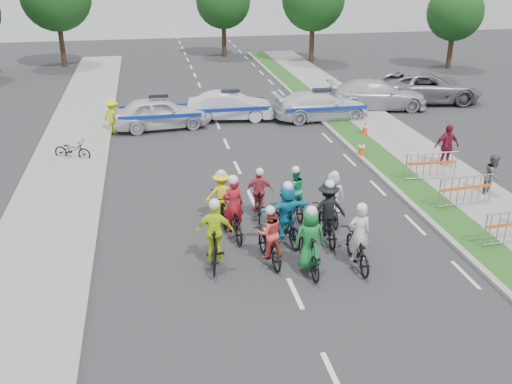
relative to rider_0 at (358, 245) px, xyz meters
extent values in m
plane|color=#28282B|center=(-1.96, -1.01, -0.62)|extent=(90.00, 90.00, 0.00)
cube|color=gray|center=(3.14, 3.99, -0.56)|extent=(0.20, 60.00, 0.12)
cube|color=#224917|center=(3.84, 3.99, -0.57)|extent=(1.20, 60.00, 0.11)
cube|color=gray|center=(5.64, 3.99, -0.56)|extent=(2.40, 60.00, 0.13)
cube|color=gray|center=(-8.46, 3.99, -0.56)|extent=(3.00, 60.00, 0.13)
imported|color=black|center=(0.00, 0.01, -0.14)|extent=(0.72, 1.87, 0.97)
imported|color=silver|center=(0.00, -0.04, 0.36)|extent=(0.60, 0.41, 1.61)
sphere|color=white|center=(0.00, -0.09, 1.12)|extent=(0.28, 0.28, 0.28)
imported|color=black|center=(-1.35, -0.03, -0.07)|extent=(0.55, 1.85, 1.10)
imported|color=#167B31|center=(-1.35, -0.08, 0.39)|extent=(0.82, 0.54, 1.66)
sphere|color=white|center=(-1.35, -0.13, 1.17)|extent=(0.29, 0.29, 0.29)
imported|color=black|center=(-2.28, 0.65, -0.18)|extent=(0.81, 1.75, 0.88)
imported|color=#E5483F|center=(-2.28, 0.60, 0.29)|extent=(0.78, 0.65, 1.47)
sphere|color=white|center=(-2.28, 0.55, 0.97)|extent=(0.26, 0.26, 0.26)
imported|color=black|center=(-3.71, 0.77, -0.06)|extent=(0.86, 1.95, 1.13)
imported|color=#DDFF1A|center=(-3.71, 0.72, 0.41)|extent=(1.05, 0.58, 1.70)
sphere|color=white|center=(-3.71, 0.67, 1.21)|extent=(0.29, 0.29, 0.29)
imported|color=black|center=(-0.36, 1.61, -0.13)|extent=(0.76, 1.92, 0.99)
imported|color=black|center=(-0.36, 1.56, 0.38)|extent=(1.10, 0.67, 1.65)
sphere|color=white|center=(-0.36, 1.51, 1.16)|extent=(0.29, 0.29, 0.29)
imported|color=black|center=(-1.54, 1.69, -0.07)|extent=(0.88, 1.90, 1.10)
imported|color=#1A94C5|center=(-1.54, 1.64, 0.39)|extent=(1.60, 0.79, 1.66)
sphere|color=white|center=(-1.54, 1.59, 1.17)|extent=(0.29, 0.29, 0.29)
imported|color=black|center=(-2.98, 2.35, -0.12)|extent=(0.83, 1.98, 1.01)
imported|color=#AF1525|center=(-2.98, 2.30, 0.40)|extent=(0.65, 0.45, 1.69)
sphere|color=white|center=(-2.98, 2.25, 1.20)|extent=(0.29, 0.29, 0.29)
imported|color=black|center=(0.15, 2.70, -0.13)|extent=(0.58, 1.68, 0.99)
imported|color=silver|center=(0.15, 2.65, 0.30)|extent=(0.76, 0.52, 1.49)
sphere|color=white|center=(0.15, 2.60, 0.99)|extent=(0.26, 0.26, 0.26)
imported|color=black|center=(-0.87, 3.41, -0.18)|extent=(0.70, 1.71, 0.88)
imported|color=#1DA06A|center=(-0.87, 3.36, 0.29)|extent=(0.75, 0.60, 1.46)
sphere|color=white|center=(-0.87, 3.31, 0.95)|extent=(0.25, 0.25, 0.25)
imported|color=black|center=(-1.98, 3.49, -0.14)|extent=(0.72, 1.66, 0.97)
imported|color=#CA3848|center=(-1.98, 3.44, 0.28)|extent=(0.90, 0.49, 1.45)
sphere|color=white|center=(-1.98, 3.39, 0.94)|extent=(0.25, 0.25, 0.25)
imported|color=black|center=(-3.18, 3.43, -0.17)|extent=(0.63, 1.72, 0.90)
imported|color=yellow|center=(-3.18, 3.38, 0.30)|extent=(0.98, 0.57, 1.49)
sphere|color=white|center=(-3.18, 3.33, 0.99)|extent=(0.26, 0.26, 0.26)
imported|color=silver|center=(-4.70, 13.93, 0.13)|extent=(4.58, 2.25, 1.50)
imported|color=silver|center=(-1.20, 14.75, 0.07)|extent=(4.36, 2.01, 1.38)
imported|color=silver|center=(3.24, 14.02, 0.07)|extent=(4.84, 2.08, 1.39)
imported|color=silver|center=(6.75, 15.41, 0.13)|extent=(5.48, 2.88, 1.51)
imported|color=slate|center=(9.94, 16.28, 0.21)|extent=(6.35, 3.61, 1.67)
imported|color=#515156|center=(6.15, 3.56, 0.14)|extent=(0.94, 0.92, 1.53)
imported|color=maroon|center=(5.97, 6.47, 0.25)|extent=(1.04, 0.48, 1.74)
imported|color=#D6EF0C|center=(-6.84, 13.54, 0.17)|extent=(1.17, 1.11, 1.59)
cube|color=#F24C0C|center=(3.23, 8.24, -0.61)|extent=(0.40, 0.40, 0.03)
cone|color=#F24C0C|center=(3.23, 8.24, -0.27)|extent=(0.36, 0.36, 0.70)
cylinder|color=silver|center=(3.23, 8.24, -0.17)|extent=(0.29, 0.29, 0.08)
cube|color=#F24C0C|center=(4.38, 10.91, -0.61)|extent=(0.40, 0.40, 0.03)
cone|color=#F24C0C|center=(4.38, 10.91, -0.27)|extent=(0.36, 0.36, 0.70)
cylinder|color=silver|center=(4.38, 10.91, -0.17)|extent=(0.29, 0.29, 0.08)
imported|color=black|center=(-8.33, 10.15, -0.21)|extent=(1.67, 1.16, 0.83)
cylinder|color=#382619|center=(7.04, 28.99, 1.00)|extent=(0.36, 0.36, 3.25)
cylinder|color=#382619|center=(16.04, 24.99, 0.75)|extent=(0.36, 0.36, 2.75)
sphere|color=#133D14|center=(16.04, 24.99, 3.23)|extent=(3.85, 3.85, 3.85)
cylinder|color=#382619|center=(-10.96, 30.99, 1.13)|extent=(0.36, 0.36, 3.50)
cylinder|color=#382619|center=(1.04, 32.99, 0.88)|extent=(0.36, 0.36, 3.00)
sphere|color=#133D14|center=(1.04, 32.99, 3.58)|extent=(4.20, 4.20, 4.20)
camera|label=1|loc=(-5.18, -12.60, 7.23)|focal=40.00mm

